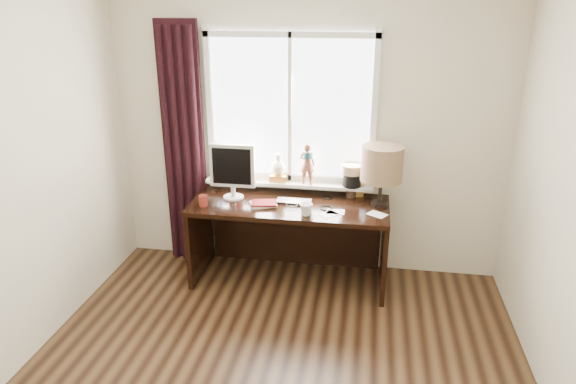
% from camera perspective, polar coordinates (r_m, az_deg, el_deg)
% --- Properties ---
extents(wall_back, '(3.50, 0.00, 2.60)m').
position_cam_1_polar(wall_back, '(4.59, 2.16, 6.77)').
color(wall_back, beige).
rests_on(wall_back, ground).
extents(laptop, '(0.30, 0.20, 0.02)m').
position_cam_1_polar(laptop, '(4.43, 0.68, -1.04)').
color(laptop, silver).
rests_on(laptop, desk).
extents(mug, '(0.15, 0.15, 0.11)m').
position_cam_1_polar(mug, '(4.17, 2.02, -1.90)').
color(mug, white).
rests_on(mug, desk).
extents(red_cup, '(0.07, 0.07, 0.09)m').
position_cam_1_polar(red_cup, '(4.41, -9.41, -0.95)').
color(red_cup, maroon).
rests_on(red_cup, desk).
extents(window, '(1.52, 0.22, 1.40)m').
position_cam_1_polar(window, '(4.55, 0.48, 6.77)').
color(window, white).
rests_on(window, ground).
extents(curtain, '(0.38, 0.09, 2.25)m').
position_cam_1_polar(curtain, '(4.82, -11.54, 4.77)').
color(curtain, black).
rests_on(curtain, floor).
extents(desk, '(1.70, 0.70, 0.75)m').
position_cam_1_polar(desk, '(4.61, 0.36, -3.63)').
color(desk, black).
rests_on(desk, floor).
extents(monitor, '(0.40, 0.18, 0.49)m').
position_cam_1_polar(monitor, '(4.47, -6.21, 2.65)').
color(monitor, beige).
rests_on(monitor, desk).
extents(notebook_stack, '(0.26, 0.23, 0.03)m').
position_cam_1_polar(notebook_stack, '(4.38, -2.73, -1.30)').
color(notebook_stack, beige).
rests_on(notebook_stack, desk).
extents(brush_holder, '(0.09, 0.09, 0.25)m').
position_cam_1_polar(brush_holder, '(4.58, 7.03, 0.20)').
color(brush_holder, black).
rests_on(brush_holder, desk).
extents(icon_frame, '(0.10, 0.04, 0.13)m').
position_cam_1_polar(icon_frame, '(4.58, 7.80, 0.23)').
color(icon_frame, gold).
rests_on(icon_frame, desk).
extents(table_lamp, '(0.35, 0.35, 0.52)m').
position_cam_1_polar(table_lamp, '(4.34, 10.40, 3.04)').
color(table_lamp, black).
rests_on(table_lamp, desk).
extents(loose_papers, '(0.58, 0.25, 0.00)m').
position_cam_1_polar(loose_papers, '(4.24, 6.58, -2.39)').
color(loose_papers, white).
rests_on(loose_papers, desk).
extents(desk_cables, '(0.39, 0.36, 0.01)m').
position_cam_1_polar(desk_cables, '(4.42, 2.98, -1.27)').
color(desk_cables, black).
rests_on(desk_cables, desk).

